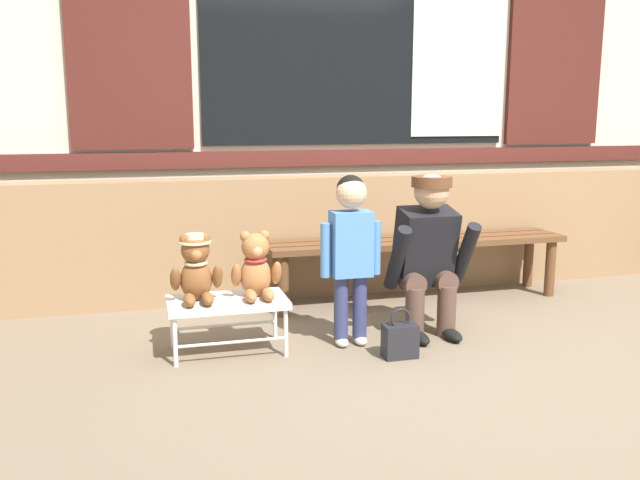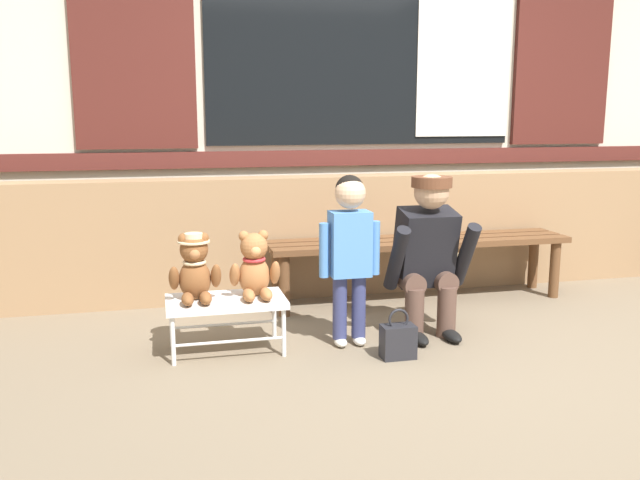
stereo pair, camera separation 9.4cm
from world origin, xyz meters
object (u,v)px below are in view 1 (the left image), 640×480
Objects in this scene: small_display_bench at (227,305)px; child_standing at (351,241)px; teddy_bear_with_hat at (196,269)px; handbag_on_ground at (400,340)px; teddy_bear_plain at (256,268)px; adult_crouching at (428,253)px; wooden_bench_long at (416,248)px.

child_standing is at bearing -4.20° from small_display_bench.
teddy_bear_with_hat reaches higher than handbag_on_ground.
teddy_bear_plain is 0.38× the size of adult_crouching.
adult_crouching is (0.50, 0.08, -0.11)m from child_standing.
handbag_on_ground is (0.88, -0.32, -0.17)m from small_display_bench.
small_display_bench is 1.20m from adult_crouching.
handbag_on_ground is (-0.30, -0.35, -0.38)m from adult_crouching.
small_display_bench is 0.67× the size of child_standing.
teddy_bear_plain reaches higher than wooden_bench_long.
small_display_bench is 0.95m from handbag_on_ground.
teddy_bear_with_hat is 1.00× the size of teddy_bear_plain.
teddy_bear_with_hat reaches higher than small_display_bench.
adult_crouching is at bearing -107.77° from wooden_bench_long.
child_standing reaches higher than handbag_on_ground.
adult_crouching is (1.18, 0.03, 0.21)m from small_display_bench.
small_display_bench is (-1.40, -0.71, -0.11)m from wooden_bench_long.
small_display_bench is at bearing 175.80° from child_standing.
adult_crouching is at bearing 48.92° from handbag_on_ground.
adult_crouching is 3.49× the size of handbag_on_ground.
child_standing is (0.68, -0.05, 0.33)m from small_display_bench.
wooden_bench_long is 5.78× the size of teddy_bear_plain.
wooden_bench_long is 3.28× the size of small_display_bench.
wooden_bench_long is 1.07m from child_standing.
child_standing reaches higher than wooden_bench_long.
small_display_bench is 0.26m from teddy_bear_with_hat.
wooden_bench_long is 1.18m from handbag_on_ground.
wooden_bench_long is 1.43m from teddy_bear_plain.
adult_crouching is 0.60m from handbag_on_ground.
teddy_bear_plain is 0.54m from child_standing.
child_standing is (0.52, -0.05, 0.13)m from teddy_bear_plain.
handbag_on_ground is (0.72, -0.32, -0.37)m from teddy_bear_plain.
teddy_bear_with_hat is at bearing -178.73° from adult_crouching.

